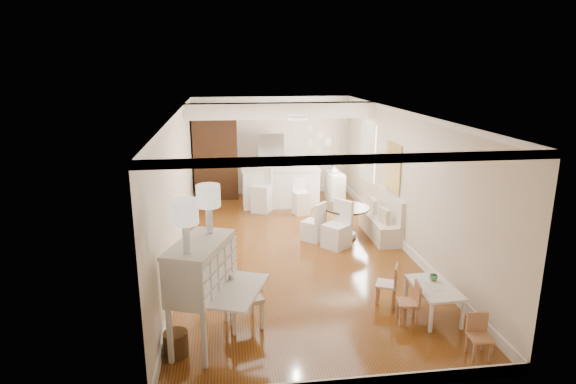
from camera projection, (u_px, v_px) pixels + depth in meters
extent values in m
plane|color=brown|center=(294.00, 249.00, 9.90)|extent=(9.00, 9.00, 0.00)
cube|color=white|center=(294.00, 112.00, 9.17)|extent=(4.50, 9.00, 0.04)
cube|color=beige|center=(272.00, 146.00, 13.84)|extent=(4.50, 0.04, 2.80)
cube|color=beige|center=(353.00, 282.00, 5.22)|extent=(4.50, 0.04, 2.80)
cube|color=beige|center=(178.00, 187.00, 9.25)|extent=(0.04, 9.00, 2.80)
cube|color=beige|center=(403.00, 180.00, 9.82)|extent=(0.04, 9.00, 2.80)
cube|color=white|center=(281.00, 111.00, 11.33)|extent=(4.50, 0.45, 0.36)
cube|color=tan|center=(393.00, 167.00, 10.25)|extent=(0.04, 0.84, 1.04)
cube|color=white|center=(368.00, 152.00, 12.08)|extent=(0.04, 1.10, 1.40)
cylinder|color=#381E11|center=(229.00, 131.00, 13.56)|extent=(0.30, 0.03, 0.30)
cylinder|color=white|center=(298.00, 117.00, 8.71)|extent=(0.36, 0.36, 0.08)
cube|color=silver|center=(202.00, 294.00, 6.38)|extent=(1.49, 1.50, 1.47)
cube|color=silver|center=(243.00, 296.00, 6.91)|extent=(0.66, 0.66, 0.92)
cylinder|color=#523619|center=(176.00, 344.00, 6.27)|extent=(0.37, 0.37, 0.32)
cube|color=white|center=(433.00, 301.00, 7.23)|extent=(0.61, 0.98, 0.48)
cube|color=#B77A53|center=(408.00, 302.00, 7.05)|extent=(0.35, 0.35, 0.63)
cube|color=tan|center=(387.00, 283.00, 7.59)|extent=(0.43, 0.43, 0.67)
cube|color=#B97C54|center=(480.00, 336.00, 6.20)|extent=(0.30, 0.30, 0.58)
cube|color=silver|center=(380.00, 215.00, 10.50)|extent=(0.52, 1.60, 0.98)
cylinder|color=#402914|center=(346.00, 222.00, 10.52)|extent=(1.01, 1.01, 0.68)
cube|color=white|center=(337.00, 225.00, 9.88)|extent=(0.67, 0.66, 0.98)
cube|color=white|center=(313.00, 221.00, 10.30)|extent=(0.58, 0.58, 0.85)
cube|color=white|center=(281.00, 187.00, 12.74)|extent=(2.05, 0.65, 1.03)
cube|color=white|center=(261.00, 191.00, 12.25)|extent=(0.59, 0.59, 1.12)
cube|color=white|center=(301.00, 197.00, 12.10)|extent=(0.44, 0.44, 0.91)
cube|color=#381E11|center=(216.00, 158.00, 13.40)|extent=(1.20, 0.60, 2.30)
imported|color=silver|center=(283.00, 165.00, 13.68)|extent=(0.75, 0.65, 1.80)
cube|color=silver|center=(335.00, 188.00, 13.16)|extent=(0.40, 0.87, 0.82)
imported|color=#57965E|center=(433.00, 278.00, 7.35)|extent=(0.14, 0.14, 0.10)
imported|color=white|center=(334.00, 170.00, 12.99)|extent=(0.22, 0.22, 0.20)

